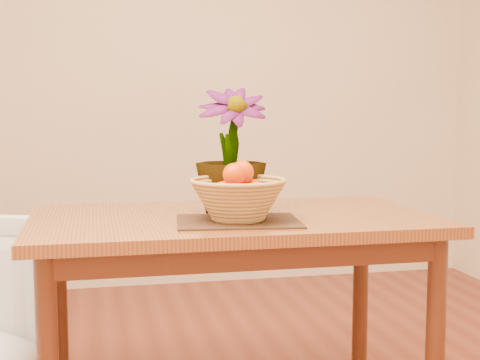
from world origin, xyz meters
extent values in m
cube|color=#FCE3BF|center=(0.00, 2.25, 1.35)|extent=(4.00, 0.02, 2.70)
cube|color=brown|center=(0.00, 0.30, 0.73)|extent=(1.40, 0.80, 0.04)
cube|color=#472110|center=(0.00, 0.30, 0.67)|extent=(1.28, 0.68, 0.08)
cylinder|color=#472110|center=(0.62, -0.02, 0.35)|extent=(0.06, 0.06, 0.71)
cylinder|color=#472110|center=(-0.62, 0.62, 0.35)|extent=(0.06, 0.06, 0.71)
cylinder|color=#472110|center=(0.62, 0.62, 0.35)|extent=(0.06, 0.06, 0.71)
cube|color=#392314|center=(-0.01, 0.15, 0.75)|extent=(0.43, 0.35, 0.01)
cylinder|color=#A37D44|center=(-0.01, 0.15, 0.76)|extent=(0.16, 0.16, 0.01)
sphere|color=red|center=(-0.01, 0.15, 0.84)|extent=(0.07, 0.07, 0.07)
sphere|color=red|center=(0.04, 0.18, 0.85)|extent=(0.08, 0.08, 0.08)
sphere|color=red|center=(-0.04, 0.21, 0.85)|extent=(0.07, 0.07, 0.07)
sphere|color=red|center=(-0.07, 0.12, 0.85)|extent=(0.08, 0.08, 0.08)
sphere|color=red|center=(0.02, 0.09, 0.85)|extent=(0.07, 0.07, 0.07)
sphere|color=red|center=(0.00, 0.18, 0.91)|extent=(0.08, 0.08, 0.08)
sphere|color=red|center=(-0.03, 0.13, 0.91)|extent=(0.07, 0.07, 0.07)
imported|color=#164513|center=(0.00, 0.35, 0.98)|extent=(0.28, 0.28, 0.45)
camera|label=1|loc=(-0.47, -1.98, 1.12)|focal=50.00mm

